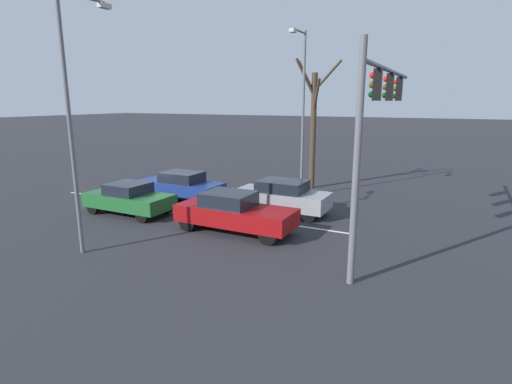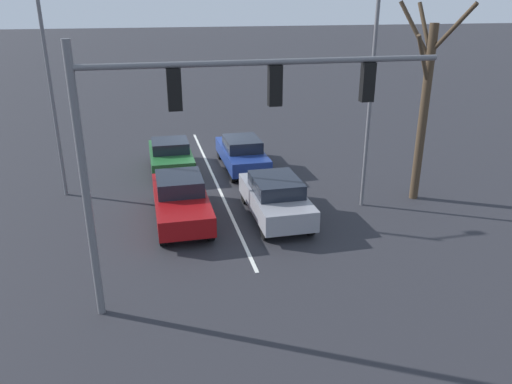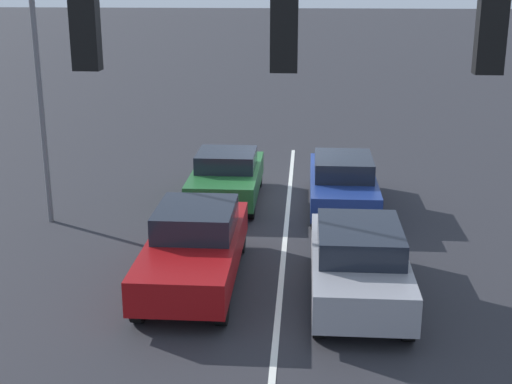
{
  "view_description": "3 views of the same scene",
  "coord_description": "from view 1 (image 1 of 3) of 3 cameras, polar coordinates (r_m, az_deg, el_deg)",
  "views": [
    {
      "loc": [
        15.05,
        13.59,
        5.11
      ],
      "look_at": [
        -0.77,
        5.53,
        1.07
      ],
      "focal_mm": 28.0,
      "sensor_mm": 36.0,
      "label": 1
    },
    {
      "loc": [
        2.93,
        22.59,
        7.54
      ],
      "look_at": [
        -0.83,
        6.44,
        1.06
      ],
      "focal_mm": 35.0,
      "sensor_mm": 36.0,
      "label": 2
    },
    {
      "loc": [
        -0.47,
        19.61,
        6.23
      ],
      "look_at": [
        0.51,
        6.08,
        2.07
      ],
      "focal_mm": 50.0,
      "sensor_mm": 36.0,
      "label": 3
    }
  ],
  "objects": [
    {
      "name": "ground_plane",
      "position": [
        20.91,
        -14.62,
        -1.74
      ],
      "size": [
        240.0,
        240.0,
        0.0
      ],
      "primitive_type": "plane",
      "color": "#28282D"
    },
    {
      "name": "lane_stripe_left_divider",
      "position": [
        19.61,
        -10.03,
        -2.45
      ],
      "size": [
        0.12,
        16.18,
        0.01
      ],
      "primitive_type": "cube",
      "color": "silver",
      "rests_on": "ground_plane"
    },
    {
      "name": "car_maroon_midlane_front",
      "position": [
        15.92,
        -3.13,
        -2.87
      ],
      "size": [
        1.83,
        4.79,
        1.59
      ],
      "color": "maroon",
      "rests_on": "ground_plane"
    },
    {
      "name": "car_gray_leftlane_front",
      "position": [
        18.56,
        3.71,
        -0.61
      ],
      "size": [
        1.83,
        4.37,
        1.55
      ],
      "color": "gray",
      "rests_on": "ground_plane"
    },
    {
      "name": "car_darkgreen_midlane_second",
      "position": [
        19.33,
        -17.68,
        -0.86
      ],
      "size": [
        1.85,
        4.13,
        1.45
      ],
      "color": "#1E5928",
      "rests_on": "ground_plane"
    },
    {
      "name": "car_navy_leftlane_second",
      "position": [
        21.4,
        -10.69,
        0.92
      ],
      "size": [
        1.76,
        4.62,
        1.5
      ],
      "color": "navy",
      "rests_on": "ground_plane"
    },
    {
      "name": "traffic_signal_gantry",
      "position": [
        13.69,
        17.14,
        11.34
      ],
      "size": [
        8.75,
        0.37,
        6.74
      ],
      "color": "slate",
      "rests_on": "ground_plane"
    },
    {
      "name": "street_lamp_right_shoulder",
      "position": [
        14.46,
        -24.56,
        10.92
      ],
      "size": [
        2.13,
        0.24,
        8.53
      ],
      "color": "slate",
      "rests_on": "ground_plane"
    },
    {
      "name": "street_lamp_left_shoulder",
      "position": [
        21.35,
        6.58,
        12.25
      ],
      "size": [
        1.93,
        0.24,
        8.6
      ],
      "color": "slate",
      "rests_on": "ground_plane"
    },
    {
      "name": "bare_tree_near",
      "position": [
        23.8,
        8.18,
        9.91
      ],
      "size": [
        1.84,
        2.42,
        7.45
      ],
      "color": "#423323",
      "rests_on": "ground_plane"
    }
  ]
}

